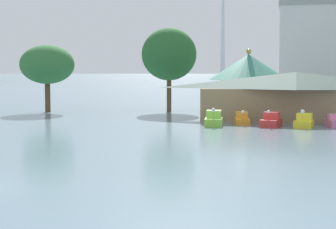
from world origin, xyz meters
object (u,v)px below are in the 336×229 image
Objects in this scene: pedal_boat_pink at (335,122)px; distant_broadcast_tower at (223,3)px; pedal_boat_orange at (242,120)px; boathouse at (296,95)px; shoreline_tree_tall_left at (47,65)px; shoreline_tree_mid at (169,54)px; pedal_boat_lime at (214,120)px; pedal_boat_red at (271,121)px; pedal_boat_yellow at (304,122)px; green_roof_pavilion at (248,78)px.

distant_broadcast_tower reaches higher than pedal_boat_pink.
pedal_boat_orange is 0.94× the size of pedal_boat_pink.
boathouse is 32.89m from shoreline_tree_tall_left.
shoreline_tree_mid reaches higher than shoreline_tree_tall_left.
pedal_boat_red is (5.57, 0.67, -0.05)m from pedal_boat_lime.
pedal_boat_lime is 0.15× the size of boathouse.
pedal_boat_yellow is 3.24m from pedal_boat_pink.
pedal_boat_lime is 5.61m from pedal_boat_red.
green_roof_pavilion is (-0.63, 16.90, 3.94)m from pedal_boat_orange.
pedal_boat_orange is 0.02× the size of distant_broadcast_tower.
pedal_boat_orange is at bearing -104.38° from pedal_boat_pink.
pedal_boat_red is 7.89m from boathouse.
pedal_boat_yellow is at bearing 86.63° from pedal_boat_lime.
shoreline_tree_mid reaches higher than boathouse.
pedal_boat_yellow reaches higher than pedal_boat_red.
shoreline_tree_mid is at bearing -142.46° from pedal_boat_pink.
green_roof_pavilion is (-5.97, 11.08, 1.67)m from boathouse.
pedal_boat_red is 33.24m from shoreline_tree_tall_left.
pedal_boat_red is 19.04m from green_roof_pavilion.
shoreline_tree_tall_left is (-26.04, -4.38, 1.78)m from green_roof_pavilion.
distant_broadcast_tower is at bearing -178.71° from pedal_boat_lime.
pedal_boat_yellow is 0.29× the size of green_roof_pavilion.
shoreline_tree_tall_left is at bearing -126.23° from pedal_boat_orange.
pedal_boat_lime is 1.06× the size of pedal_boat_yellow.
green_roof_pavilion is at bearing -0.46° from shoreline_tree_mid.
boathouse reaches higher than pedal_boat_lime.
pedal_boat_red is at bearing -78.83° from green_roof_pavilion.
shoreline_tree_mid is (-11.19, 16.98, 7.09)m from pedal_boat_orange.
shoreline_tree_tall_left reaches higher than pedal_boat_red.
pedal_boat_lime is at bearing -95.89° from green_roof_pavilion.
boathouse is (-0.76, 7.56, 2.24)m from pedal_boat_yellow.
pedal_boat_lime is 11.75m from pedal_boat_pink.
pedal_boat_lime is 0.99× the size of pedal_boat_red.
pedal_boat_orange is 30.01m from shoreline_tree_tall_left.
pedal_boat_yellow is 0.14× the size of boathouse.
distant_broadcast_tower is at bearing 97.36° from green_roof_pavilion.
shoreline_tree_tall_left reaches higher than pedal_boat_pink.
shoreline_tree_mid reaches higher than pedal_boat_lime.
green_roof_pavilion is at bearing 168.73° from pedal_boat_lime.
distant_broadcast_tower reaches higher than shoreline_tree_tall_left.
pedal_boat_lime is 22.03m from shoreline_tree_mid.
pedal_boat_orange is 0.26× the size of green_roof_pavilion.
pedal_boat_red is at bearing 54.06° from pedal_boat_orange.
boathouse is at bearing -11.82° from shoreline_tree_tall_left.
shoreline_tree_tall_left reaches higher than pedal_boat_orange.
pedal_boat_yellow is 36.19m from shoreline_tree_tall_left.
pedal_boat_lime is 0.28× the size of shoreline_tree_mid.
pedal_boat_lime is at bearing -73.24° from pedal_boat_red.
boathouse is 12.70m from green_roof_pavilion.
pedal_boat_pink is at bearing 109.02° from pedal_boat_red.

